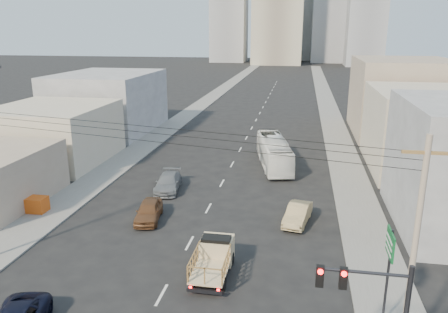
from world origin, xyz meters
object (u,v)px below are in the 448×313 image
(flatbed_pickup, at_px, (213,257))
(sedan_grey, at_px, (168,183))
(city_bus, at_px, (274,152))
(sedan_tan, at_px, (298,214))
(utility_pole, at_px, (414,254))
(green_sign, at_px, (389,255))
(crate_stack, at_px, (35,204))
(sedan_brown, at_px, (149,211))
(traffic_signal, at_px, (375,312))

(flatbed_pickup, bearing_deg, sedan_grey, 117.52)
(flatbed_pickup, height_order, city_bus, city_bus)
(sedan_tan, relative_size, utility_pole, 0.42)
(sedan_grey, relative_size, utility_pole, 0.49)
(sedan_tan, xyz_separation_m, sedan_grey, (-11.35, 4.88, 0.01))
(flatbed_pickup, distance_m, sedan_tan, 9.20)
(sedan_tan, distance_m, green_sign, 12.14)
(green_sign, bearing_deg, crate_stack, 158.94)
(sedan_grey, xyz_separation_m, utility_pole, (15.85, -18.38, 4.48))
(crate_stack, bearing_deg, sedan_tan, 4.83)
(utility_pole, height_order, crate_stack, utility_pole)
(sedan_brown, xyz_separation_m, green_sign, (15.06, -9.56, 3.03))
(sedan_grey, bearing_deg, sedan_brown, -93.74)
(utility_pole, bearing_deg, city_bus, 104.72)
(sedan_brown, bearing_deg, utility_pole, -47.24)
(sedan_brown, distance_m, crate_stack, 9.11)
(city_bus, relative_size, traffic_signal, 1.76)
(sedan_grey, height_order, green_sign, green_sign)
(city_bus, distance_m, sedan_brown, 17.30)
(sedan_grey, bearing_deg, sedan_tan, -31.10)
(sedan_brown, height_order, traffic_signal, traffic_signal)
(traffic_signal, height_order, utility_pole, utility_pole)
(sedan_grey, bearing_deg, flatbed_pickup, -70.32)
(sedan_tan, xyz_separation_m, utility_pole, (4.50, -13.49, 4.49))
(green_sign, bearing_deg, sedan_brown, 147.59)
(sedan_grey, xyz_separation_m, green_sign, (15.51, -15.88, 3.04))
(traffic_signal, height_order, crate_stack, traffic_signal)
(green_sign, xyz_separation_m, crate_stack, (-24.16, 9.30, -3.05))
(flatbed_pickup, height_order, traffic_signal, traffic_signal)
(traffic_signal, bearing_deg, sedan_tan, 99.81)
(city_bus, xyz_separation_m, green_sign, (6.83, -24.76, 2.27))
(traffic_signal, bearing_deg, sedan_grey, 124.06)
(flatbed_pickup, bearing_deg, traffic_signal, -47.34)
(green_sign, bearing_deg, sedan_grey, 134.33)
(sedan_grey, height_order, utility_pole, utility_pole)
(city_bus, height_order, sedan_brown, city_bus)
(sedan_grey, bearing_deg, city_bus, 37.82)
(city_bus, relative_size, sedan_tan, 2.51)
(sedan_brown, xyz_separation_m, traffic_signal, (13.67, -14.57, 3.36))
(sedan_tan, relative_size, crate_stack, 2.34)
(sedan_grey, bearing_deg, crate_stack, -150.61)
(traffic_signal, bearing_deg, sedan_brown, 133.17)
(utility_pole, distance_m, crate_stack, 27.56)
(sedan_brown, bearing_deg, sedan_grey, 84.92)
(sedan_grey, bearing_deg, traffic_signal, -63.77)
(flatbed_pickup, xyz_separation_m, crate_stack, (-15.32, 6.22, -0.40))
(sedan_brown, height_order, utility_pole, utility_pole)
(sedan_brown, xyz_separation_m, utility_pole, (15.40, -12.06, 4.47))
(sedan_brown, height_order, sedan_tan, sedan_brown)
(flatbed_pickup, distance_m, utility_pole, 11.50)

